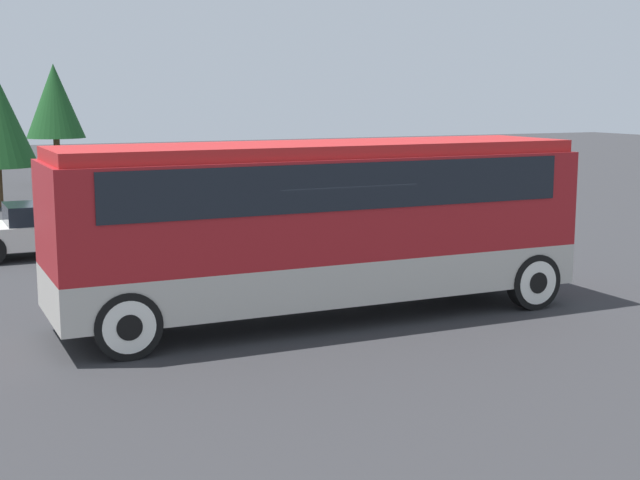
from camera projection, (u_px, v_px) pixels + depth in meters
ground_plane at (320, 317)px, 16.20m from camera, size 120.00×120.00×0.00m
tour_bus at (325, 213)px, 15.94m from camera, size 9.55×2.55×3.16m
parked_car_near at (380, 228)px, 22.59m from camera, size 4.20×1.90×1.31m
parked_car_mid at (272, 214)px, 24.87m from camera, size 4.26×1.96×1.42m
parked_car_far at (62, 228)px, 22.46m from camera, size 4.67×1.86×1.33m
tree_left at (55, 101)px, 39.44m from camera, size 2.57×2.57×5.34m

